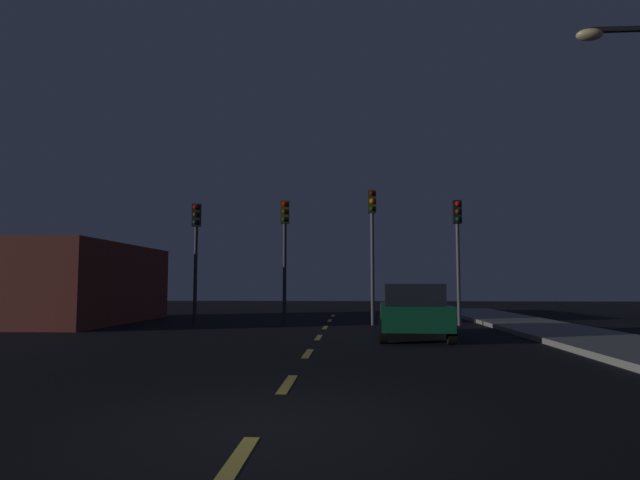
% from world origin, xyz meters
% --- Properties ---
extents(ground_plane, '(80.00, 80.00, 0.00)m').
position_xyz_m(ground_plane, '(0.00, 7.00, 0.00)').
color(ground_plane, black).
extents(sidewalk_curb_right, '(3.00, 40.00, 0.15)m').
position_xyz_m(sidewalk_curb_right, '(7.50, 7.00, 0.07)').
color(sidewalk_curb_right, gray).
rests_on(sidewalk_curb_right, ground_plane).
extents(lane_stripe_nearest, '(0.16, 1.60, 0.01)m').
position_xyz_m(lane_stripe_nearest, '(0.00, -1.20, 0.00)').
color(lane_stripe_nearest, '#EACC4C').
rests_on(lane_stripe_nearest, ground_plane).
extents(lane_stripe_second, '(0.16, 1.60, 0.01)m').
position_xyz_m(lane_stripe_second, '(0.00, 2.60, 0.00)').
color(lane_stripe_second, '#EACC4C').
rests_on(lane_stripe_second, ground_plane).
extents(lane_stripe_third, '(0.16, 1.60, 0.01)m').
position_xyz_m(lane_stripe_third, '(0.00, 6.40, 0.00)').
color(lane_stripe_third, '#EACC4C').
rests_on(lane_stripe_third, ground_plane).
extents(lane_stripe_fourth, '(0.16, 1.60, 0.01)m').
position_xyz_m(lane_stripe_fourth, '(0.00, 10.20, 0.00)').
color(lane_stripe_fourth, '#EACC4C').
rests_on(lane_stripe_fourth, ground_plane).
extents(lane_stripe_fifth, '(0.16, 1.60, 0.01)m').
position_xyz_m(lane_stripe_fifth, '(0.00, 14.00, 0.00)').
color(lane_stripe_fifth, '#EACC4C').
rests_on(lane_stripe_fifth, ground_plane).
extents(lane_stripe_sixth, '(0.16, 1.60, 0.01)m').
position_xyz_m(lane_stripe_sixth, '(0.00, 17.80, 0.00)').
color(lane_stripe_sixth, '#EACC4C').
rests_on(lane_stripe_sixth, ground_plane).
extents(lane_stripe_seventh, '(0.16, 1.60, 0.01)m').
position_xyz_m(lane_stripe_seventh, '(0.00, 21.60, 0.00)').
color(lane_stripe_seventh, '#EACC4C').
rests_on(lane_stripe_seventh, ground_plane).
extents(traffic_signal_far_left, '(0.32, 0.38, 4.76)m').
position_xyz_m(traffic_signal_far_left, '(-5.18, 15.13, 3.34)').
color(traffic_signal_far_left, '#2D2D30').
rests_on(traffic_signal_far_left, ground_plane).
extents(traffic_signal_center_left, '(0.32, 0.38, 4.85)m').
position_xyz_m(traffic_signal_center_left, '(-1.64, 15.13, 3.40)').
color(traffic_signal_center_left, '#2D2D30').
rests_on(traffic_signal_center_left, ground_plane).
extents(traffic_signal_center_right, '(0.32, 0.38, 5.23)m').
position_xyz_m(traffic_signal_center_right, '(1.77, 15.13, 3.65)').
color(traffic_signal_center_right, '#4C4C51').
rests_on(traffic_signal_center_right, ground_plane).
extents(traffic_signal_far_right, '(0.32, 0.38, 4.80)m').
position_xyz_m(traffic_signal_far_right, '(5.04, 15.13, 3.37)').
color(traffic_signal_far_right, '#4C4C51').
rests_on(traffic_signal_far_right, ground_plane).
extents(car_stopped_ahead, '(2.13, 4.48, 1.57)m').
position_xyz_m(car_stopped_ahead, '(2.77, 10.14, 0.79)').
color(car_stopped_ahead, '#0F4C2D').
rests_on(car_stopped_ahead, ground_plane).
extents(storefront_left, '(5.23, 8.73, 3.19)m').
position_xyz_m(storefront_left, '(-10.61, 15.77, 1.59)').
color(storefront_left, maroon).
rests_on(storefront_left, ground_plane).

